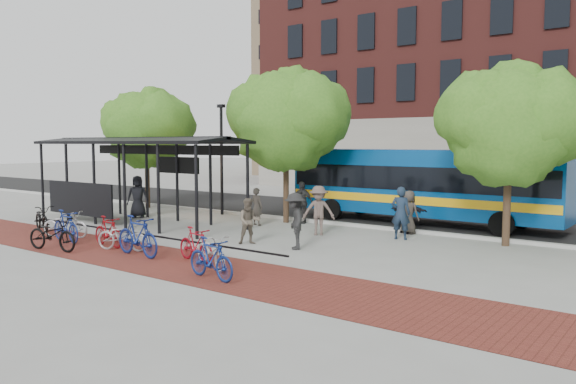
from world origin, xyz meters
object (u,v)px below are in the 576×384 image
Objects in this scene: tree_b at (289,116)px; pedestrian_8 at (249,221)px; pedestrian_1 at (257,207)px; pedestrian_9 at (295,221)px; pedestrian_3 at (319,211)px; tree_c at (513,121)px; pedestrian_4 at (302,202)px; bus at (422,181)px; bike_2 at (65,224)px; pedestrian_5 at (407,212)px; pedestrian_7 at (401,213)px; bike_5 at (108,232)px; bike_3 at (66,226)px; bike_11 at (211,259)px; bike_6 at (122,236)px; bus_shelter at (134,151)px; tree_a at (148,126)px; pedestrian_0 at (138,197)px; pedestrian_6 at (409,212)px; bike_0 at (42,218)px; bike_9 at (196,245)px; bike_10 at (211,251)px; bike_4 at (52,234)px; lamp_post_left at (222,156)px.

pedestrian_8 is (2.01, -4.85, -3.69)m from tree_b.
pedestrian_9 is (4.30, -3.22, 0.13)m from pedestrian_1.
pedestrian_3 is at bearing 27.71° from pedestrian_8.
pedestrian_8 is at bearing -145.20° from tree_c.
pedestrian_4 is at bearing 105.46° from pedestrian_3.
bus is 13.93m from bike_2.
pedestrian_5 is 1.49m from pedestrian_7.
pedestrian_1 is at bearing -0.75° from bike_5.
bike_5 is (1.87, 0.35, -0.05)m from bike_3.
bike_6 is at bearing 87.09° from bike_11.
bus_shelter reaches higher than bus.
bus_shelter is 1.72× the size of tree_a.
pedestrian_3 is at bearing 21.28° from bike_11.
tree_c is 3.21× the size of pedestrian_7.
bus_shelter reaches higher than pedestrian_0.
tree_a is at bearing 134.60° from bus_shelter.
tree_c is at bearing -11.65° from pedestrian_8.
pedestrian_9 reaches higher than pedestrian_6.
pedestrian_4 is at bearing 178.98° from tree_c.
bus_shelter is 1.64× the size of tree_b.
bus_shelter reaches higher than pedestrian_6.
bike_9 is (8.70, -0.34, -0.01)m from bike_0.
pedestrian_9 is (12.77, -4.66, -3.34)m from tree_a.
pedestrian_8 is at bearing -107.58° from bus.
pedestrian_1 is (5.53, 6.09, 0.27)m from bike_0.
pedestrian_1 is at bearing 53.07° from bike_10.
pedestrian_6 is (10.53, 4.17, -2.20)m from bus_shelter.
bike_6 is at bearing 65.51° from pedestrian_6.
bike_0 is at bearing -128.84° from tree_b.
pedestrian_0 is (-8.97, 5.02, 0.45)m from bike_9.
bike_3 is at bearing 106.55° from bike_5.
tree_c reaches higher than bike_0.
bike_6 is at bearing 110.69° from bike_10.
bike_2 is at bearing 45.17° from pedestrian_5.
bike_6 is (1.73, 1.32, -0.06)m from bike_4.
bike_6 is at bearing -92.50° from bike_5.
bike_5 reaches higher than bike_10.
bike_5 is 7.31m from pedestrian_3.
bike_9 is at bearing -82.65° from bike_5.
bike_6 is (3.65, -0.30, -0.01)m from bike_2.
tree_a is 9.01m from tree_b.
pedestrian_8 is (6.11, -5.10, -1.98)m from lamp_post_left.
bike_0 is 4.77m from bike_5.
pedestrian_1 is (1.57, 7.98, 0.25)m from bike_4.
tree_a is at bearing 50.07° from bike_5.
bike_9 is 3.10m from pedestrian_8.
tree_a is at bearing -177.08° from lamp_post_left.
bike_11 is 9.47m from pedestrian_6.
pedestrian_5 is (9.28, 0.20, -1.96)m from lamp_post_left.
bike_10 is at bearing -47.74° from lamp_post_left.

